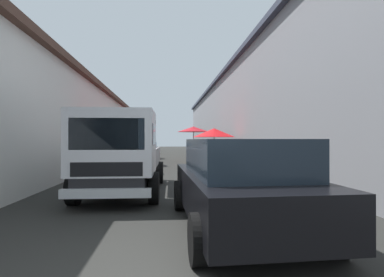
{
  "coord_description": "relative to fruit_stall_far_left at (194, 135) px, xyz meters",
  "views": [
    {
      "loc": [
        -2.84,
        0.24,
        1.44
      ],
      "look_at": [
        10.44,
        -0.91,
        1.5
      ],
      "focal_mm": 27.32,
      "sensor_mm": 36.0,
      "label": 1
    }
  ],
  "objects": [
    {
      "name": "ground",
      "position": [
        -3.46,
        1.64,
        -1.75
      ],
      "size": [
        90.0,
        90.0,
        0.0
      ],
      "primitive_type": "plane",
      "color": "#282826"
    },
    {
      "name": "building_left_whitewash",
      "position": [
        -1.21,
        8.86,
        0.41
      ],
      "size": [
        49.8,
        7.5,
        4.31
      ],
      "color": "silver",
      "rests_on": "ground"
    },
    {
      "name": "building_right_concrete",
      "position": [
        -1.21,
        -5.58,
        1.35
      ],
      "size": [
        49.8,
        7.5,
        6.18
      ],
      "color": "gray",
      "rests_on": "ground"
    },
    {
      "name": "fruit_stall_far_left",
      "position": [
        0.0,
        0.0,
        0.0
      ],
      "size": [
        2.2,
        2.2,
        2.41
      ],
      "color": "#9E9EA3",
      "rests_on": "ground"
    },
    {
      "name": "fruit_stall_far_right",
      "position": [
        -3.24,
        3.95,
        -0.15
      ],
      "size": [
        2.51,
        2.51,
        2.09
      ],
      "color": "#9E9EA3",
      "rests_on": "ground"
    },
    {
      "name": "fruit_stall_mid_lane",
      "position": [
        2.75,
        4.33,
        -0.01
      ],
      "size": [
        2.82,
        2.82,
        2.22
      ],
      "color": "#9E9EA3",
      "rests_on": "ground"
    },
    {
      "name": "fruit_stall_near_left",
      "position": [
        -4.19,
        -0.66,
        -0.18
      ],
      "size": [
        2.29,
        2.29,
        2.13
      ],
      "color": "#9E9EA3",
      "rests_on": "ground"
    },
    {
      "name": "fruit_stall_near_right",
      "position": [
        -7.16,
        4.1,
        -0.09
      ],
      "size": [
        2.38,
        2.38,
        2.23
      ],
      "color": "#9E9EA3",
      "rests_on": "ground"
    },
    {
      "name": "hatchback_car",
      "position": [
        -15.14,
        0.7,
        -1.01
      ],
      "size": [
        3.97,
        2.04,
        1.45
      ],
      "color": "black",
      "rests_on": "ground"
    },
    {
      "name": "delivery_truck",
      "position": [
        -12.51,
        3.02,
        -0.71
      ],
      "size": [
        4.95,
        2.03,
        2.08
      ],
      "color": "black",
      "rests_on": "ground"
    },
    {
      "name": "vendor_by_crates",
      "position": [
        -3.84,
        2.73,
        -0.89
      ],
      "size": [
        0.35,
        0.58,
        1.52
      ],
      "color": "navy",
      "rests_on": "ground"
    },
    {
      "name": "parked_scooter",
      "position": [
        -4.46,
        3.46,
        -1.3
      ],
      "size": [
        1.69,
        0.47,
        1.14
      ],
      "color": "black",
      "rests_on": "ground"
    }
  ]
}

